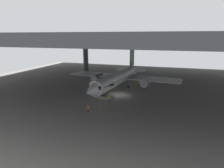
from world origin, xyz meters
name	(u,v)px	position (x,y,z in m)	size (l,w,h in m)	color
ground_plane	(120,95)	(0.00, 0.00, 0.00)	(110.00, 110.00, 0.00)	gray
hangar_structure	(132,37)	(-0.08, 13.76, 14.86)	(121.00, 99.00, 15.49)	#4C4F54
airplane_main	(118,78)	(-2.16, 5.88, 3.43)	(35.04, 36.19, 11.34)	white
boarding_stairs	(106,96)	(-2.47, -4.16, 0.73)	(4.28, 1.83, 4.63)	slate
crew_worker_near_nose	(88,108)	(-2.54, -14.19, 0.97)	(0.31, 0.53, 1.70)	#232838
crew_worker_by_stairs	(109,98)	(-0.80, -6.35, 0.97)	(0.54, 0.28, 1.70)	#232838
traffic_cone_orange	(100,106)	(-1.40, -10.68, 0.29)	(0.36, 0.36, 0.60)	black
baggage_tug	(140,82)	(2.69, 14.56, 0.53)	(1.49, 2.31, 0.90)	yellow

